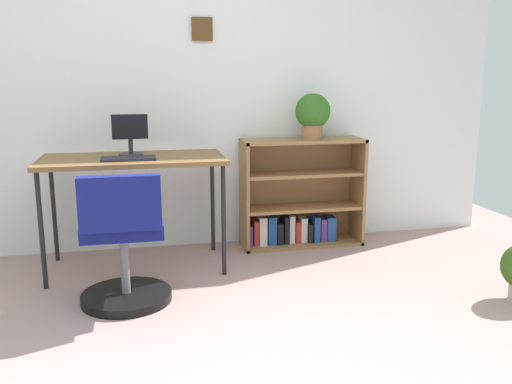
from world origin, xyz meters
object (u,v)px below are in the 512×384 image
at_px(monitor, 130,135).
at_px(potted_plant_on_shelf, 313,114).
at_px(keyboard, 128,159).
at_px(bookshelf_low, 299,198).
at_px(desk, 133,166).
at_px(office_chair, 124,248).

distance_m(monitor, potted_plant_on_shelf, 1.33).
distance_m(keyboard, bookshelf_low, 1.38).
relative_size(monitor, bookshelf_low, 0.30).
height_order(desk, bookshelf_low, bookshelf_low).
xyz_separation_m(desk, bookshelf_low, (1.23, 0.29, -0.35)).
xyz_separation_m(desk, potted_plant_on_shelf, (1.31, 0.24, 0.30)).
height_order(keyboard, office_chair, office_chair).
distance_m(desk, bookshelf_low, 1.31).
height_order(keyboard, bookshelf_low, bookshelf_low).
xyz_separation_m(desk, monitor, (-0.01, 0.08, 0.20)).
bearing_deg(office_chair, bookshelf_low, 35.21).
xyz_separation_m(keyboard, bookshelf_low, (1.26, 0.41, -0.41)).
height_order(office_chair, bookshelf_low, bookshelf_low).
bearing_deg(monitor, bookshelf_low, 9.79).
bearing_deg(office_chair, keyboard, 85.43).
bearing_deg(bookshelf_low, monitor, -170.21).
distance_m(bookshelf_low, potted_plant_on_shelf, 0.66).
height_order(desk, office_chair, office_chair).
bearing_deg(desk, bookshelf_low, 13.49).
xyz_separation_m(desk, keyboard, (-0.03, -0.12, 0.07)).
bearing_deg(keyboard, bookshelf_low, 18.13).
distance_m(desk, monitor, 0.21).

